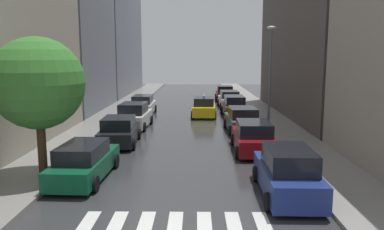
{
  "coord_description": "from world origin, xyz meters",
  "views": [
    {
      "loc": [
        0.63,
        -8.4,
        5.1
      ],
      "look_at": [
        0.37,
        17.28,
        1.09
      ],
      "focal_mm": 35.63,
      "sensor_mm": 36.0,
      "label": 1
    }
  ],
  "objects_px": {
    "parked_car_left_third": "(134,116)",
    "parked_car_right_second": "(253,138)",
    "parked_car_left_second": "(119,132)",
    "street_tree_left": "(38,83)",
    "lamp_post_right": "(270,71)",
    "parked_car_left_nearest": "(84,162)",
    "parked_car_left_fourth": "(143,106)",
    "parked_car_right_fourth": "(234,107)",
    "parked_car_right_fifth": "(229,100)",
    "parked_car_right_sixth": "(225,94)",
    "parked_car_right_third": "(242,120)",
    "parked_car_right_nearest": "(287,173)",
    "taxi_midroad": "(204,107)"
  },
  "relations": [
    {
      "from": "parked_car_left_fourth",
      "to": "lamp_post_right",
      "type": "distance_m",
      "value": 12.5
    },
    {
      "from": "street_tree_left",
      "to": "lamp_post_right",
      "type": "distance_m",
      "value": 15.08
    },
    {
      "from": "parked_car_left_third",
      "to": "parked_car_right_second",
      "type": "relative_size",
      "value": 0.97
    },
    {
      "from": "parked_car_right_fourth",
      "to": "parked_car_right_third",
      "type": "bearing_deg",
      "value": 178.4
    },
    {
      "from": "parked_car_right_second",
      "to": "parked_car_right_fourth",
      "type": "distance_m",
      "value": 12.21
    },
    {
      "from": "parked_car_left_nearest",
      "to": "parked_car_left_third",
      "type": "height_order",
      "value": "parked_car_left_third"
    },
    {
      "from": "lamp_post_right",
      "to": "parked_car_left_fourth",
      "type": "bearing_deg",
      "value": 142.15
    },
    {
      "from": "taxi_midroad",
      "to": "street_tree_left",
      "type": "xyz_separation_m",
      "value": [
        -7.16,
        -16.51,
        3.21
      ]
    },
    {
      "from": "parked_car_left_second",
      "to": "parked_car_left_third",
      "type": "xyz_separation_m",
      "value": [
        0.02,
        5.21,
        0.07
      ]
    },
    {
      "from": "parked_car_left_second",
      "to": "taxi_midroad",
      "type": "xyz_separation_m",
      "value": [
        5.11,
        10.54,
        -0.0
      ]
    },
    {
      "from": "parked_car_right_nearest",
      "to": "parked_car_right_fifth",
      "type": "distance_m",
      "value": 24.15
    },
    {
      "from": "parked_car_right_fifth",
      "to": "street_tree_left",
      "type": "xyz_separation_m",
      "value": [
        -9.8,
        -22.05,
        3.19
      ]
    },
    {
      "from": "parked_car_left_third",
      "to": "street_tree_left",
      "type": "bearing_deg",
      "value": 172.34
    },
    {
      "from": "parked_car_right_third",
      "to": "lamp_post_right",
      "type": "distance_m",
      "value": 3.78
    },
    {
      "from": "parked_car_left_second",
      "to": "street_tree_left",
      "type": "relative_size",
      "value": 0.74
    },
    {
      "from": "street_tree_left",
      "to": "parked_car_right_second",
      "type": "bearing_deg",
      "value": 24.62
    },
    {
      "from": "parked_car_right_fifth",
      "to": "street_tree_left",
      "type": "height_order",
      "value": "street_tree_left"
    },
    {
      "from": "street_tree_left",
      "to": "parked_car_right_fifth",
      "type": "bearing_deg",
      "value": 66.03
    },
    {
      "from": "parked_car_left_nearest",
      "to": "parked_car_right_fifth",
      "type": "bearing_deg",
      "value": -17.33
    },
    {
      "from": "parked_car_left_nearest",
      "to": "taxi_midroad",
      "type": "height_order",
      "value": "taxi_midroad"
    },
    {
      "from": "parked_car_left_second",
      "to": "parked_car_right_third",
      "type": "relative_size",
      "value": 0.95
    },
    {
      "from": "parked_car_left_second",
      "to": "parked_car_right_sixth",
      "type": "height_order",
      "value": "parked_car_right_sixth"
    },
    {
      "from": "parked_car_left_second",
      "to": "taxi_midroad",
      "type": "height_order",
      "value": "taxi_midroad"
    },
    {
      "from": "taxi_midroad",
      "to": "lamp_post_right",
      "type": "height_order",
      "value": "lamp_post_right"
    },
    {
      "from": "parked_car_right_sixth",
      "to": "parked_car_right_fifth",
      "type": "bearing_deg",
      "value": -179.03
    },
    {
      "from": "parked_car_left_second",
      "to": "parked_car_left_third",
      "type": "distance_m",
      "value": 5.21
    },
    {
      "from": "parked_car_left_third",
      "to": "parked_car_right_sixth",
      "type": "distance_m",
      "value": 18.42
    },
    {
      "from": "taxi_midroad",
      "to": "parked_car_right_sixth",
      "type": "bearing_deg",
      "value": -11.3
    },
    {
      "from": "parked_car_left_nearest",
      "to": "parked_car_right_fourth",
      "type": "bearing_deg",
      "value": -22.78
    },
    {
      "from": "parked_car_left_second",
      "to": "parked_car_left_fourth",
      "type": "bearing_deg",
      "value": -1.41
    },
    {
      "from": "parked_car_left_nearest",
      "to": "parked_car_left_fourth",
      "type": "height_order",
      "value": "parked_car_left_fourth"
    },
    {
      "from": "parked_car_left_second",
      "to": "parked_car_right_fourth",
      "type": "xyz_separation_m",
      "value": [
        7.68,
        10.61,
        0.05
      ]
    },
    {
      "from": "parked_car_left_third",
      "to": "parked_car_right_nearest",
      "type": "height_order",
      "value": "parked_car_right_nearest"
    },
    {
      "from": "parked_car_left_nearest",
      "to": "parked_car_right_fifth",
      "type": "height_order",
      "value": "parked_car_right_fifth"
    },
    {
      "from": "parked_car_right_fifth",
      "to": "parked_car_right_sixth",
      "type": "bearing_deg",
      "value": -0.6
    },
    {
      "from": "parked_car_right_nearest",
      "to": "parked_car_right_fifth",
      "type": "bearing_deg",
      "value": 1.22
    },
    {
      "from": "parked_car_left_third",
      "to": "parked_car_left_fourth",
      "type": "xyz_separation_m",
      "value": [
        -0.19,
        6.08,
        -0.03
      ]
    },
    {
      "from": "parked_car_right_second",
      "to": "lamp_post_right",
      "type": "xyz_separation_m",
      "value": [
        1.84,
        5.49,
        3.34
      ]
    },
    {
      "from": "parked_car_left_fourth",
      "to": "parked_car_right_fourth",
      "type": "xyz_separation_m",
      "value": [
        7.86,
        -0.68,
        0.02
      ]
    },
    {
      "from": "parked_car_right_nearest",
      "to": "parked_car_right_third",
      "type": "distance_m",
      "value": 11.99
    },
    {
      "from": "parked_car_right_third",
      "to": "parked_car_left_fourth",
      "type": "bearing_deg",
      "value": 44.23
    },
    {
      "from": "parked_car_left_second",
      "to": "street_tree_left",
      "type": "bearing_deg",
      "value": 158.72
    },
    {
      "from": "parked_car_right_second",
      "to": "parked_car_right_sixth",
      "type": "xyz_separation_m",
      "value": [
        0.22,
        23.53,
        0.02
      ]
    },
    {
      "from": "parked_car_right_second",
      "to": "parked_car_right_third",
      "type": "relative_size",
      "value": 1.03
    },
    {
      "from": "parked_car_right_fourth",
      "to": "lamp_post_right",
      "type": "bearing_deg",
      "value": -166.78
    },
    {
      "from": "street_tree_left",
      "to": "lamp_post_right",
      "type": "relative_size",
      "value": 0.84
    },
    {
      "from": "parked_car_left_fourth",
      "to": "parked_car_right_fourth",
      "type": "bearing_deg",
      "value": -94.66
    },
    {
      "from": "parked_car_right_nearest",
      "to": "street_tree_left",
      "type": "xyz_separation_m",
      "value": [
        -9.83,
        2.11,
        3.13
      ]
    },
    {
      "from": "parked_car_left_nearest",
      "to": "lamp_post_right",
      "type": "bearing_deg",
      "value": -40.97
    },
    {
      "from": "parked_car_left_nearest",
      "to": "parked_car_right_nearest",
      "type": "xyz_separation_m",
      "value": [
        7.98,
        -1.82,
        0.11
      ]
    }
  ]
}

